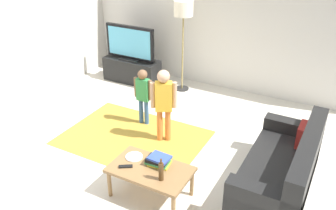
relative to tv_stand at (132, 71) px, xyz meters
name	(u,v)px	position (x,y,z in m)	size (l,w,h in m)	color
ground	(148,162)	(1.79, -2.30, -0.24)	(7.80, 7.80, 0.00)	beige
wall_back	(227,22)	(1.79, 0.70, 1.11)	(6.00, 0.12, 2.70)	silver
area_rug	(133,138)	(1.24, -1.87, -0.24)	(2.20, 1.60, 0.01)	#B28C33
tv_stand	(132,71)	(0.00, 0.00, 0.00)	(1.20, 0.44, 0.50)	black
tv	(130,43)	(0.00, -0.02, 0.60)	(1.10, 0.28, 0.71)	black
couch	(284,173)	(3.62, -2.01, 0.05)	(0.80, 1.80, 0.86)	black
floor_lamp	(183,13)	(1.11, 0.15, 1.30)	(0.36, 0.36, 1.78)	#262626
child_near_tv	(143,92)	(1.15, -1.38, 0.34)	(0.33, 0.16, 0.98)	#33598C
child_center	(164,100)	(1.70, -1.68, 0.47)	(0.36, 0.24, 1.18)	orange
coffee_table	(150,172)	(2.18, -2.88, 0.13)	(1.00, 0.60, 0.42)	olive
book_stack	(158,161)	(2.23, -2.77, 0.24)	(0.30, 0.24, 0.12)	yellow
bottle	(161,171)	(2.40, -3.00, 0.30)	(0.06, 0.06, 0.29)	#4C3319
tv_remote	(126,166)	(1.90, -3.00, 0.19)	(0.17, 0.05, 0.02)	black
plate	(134,157)	(1.88, -2.78, 0.18)	(0.22, 0.22, 0.02)	white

